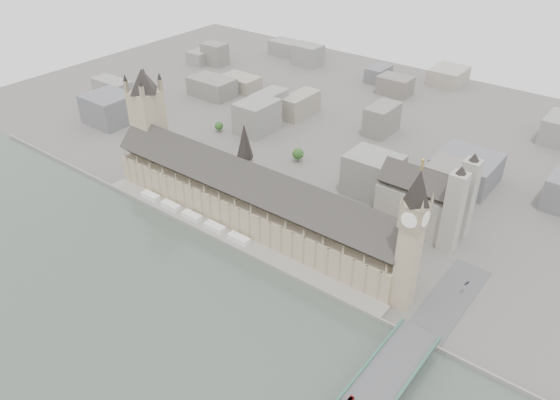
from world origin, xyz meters
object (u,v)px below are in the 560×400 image
Objects in this scene: elizabeth_tower at (412,231)px; westminster_abbey at (425,202)px; palace_of_westminster at (251,198)px; car_approach at (467,283)px; victoria_tower at (148,118)px.

elizabeth_tower reaches higher than westminster_abbey.
palace_of_westminster reaches higher than car_approach.
car_approach is (167.96, 21.26, -11.82)m from palace_of_westminster.
victoria_tower is (-260.00, 18.00, -2.88)m from elizabeth_tower.
elizabeth_tower is at bearing -3.96° from victoria_tower.
palace_of_westminster is 126.41m from victoria_tower.
car_approach is at bearing 47.73° from elizabeth_tower.
westminster_abbey is (110.92, 75.30, 2.38)m from palace_of_westminster.
elizabeth_tower reaches higher than palace_of_westminster.
car_approach is (57.04, -54.04, -14.20)m from westminster_abbey.
westminster_abbey is at bearing 34.17° from palace_of_westminster.
palace_of_westminster is 2.65× the size of victoria_tower.
palace_of_westminster is at bearing -159.38° from car_approach.
victoria_tower is at bearing -163.64° from car_approach.
victoria_tower reaches higher than westminster_abbey.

